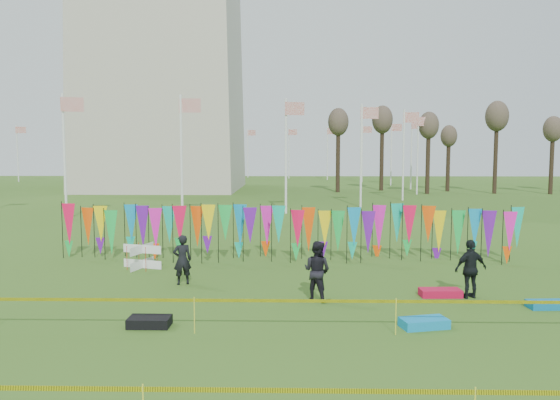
{
  "coord_description": "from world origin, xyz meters",
  "views": [
    {
      "loc": [
        0.37,
        -14.33,
        4.42
      ],
      "look_at": [
        -0.05,
        6.0,
        2.57
      ],
      "focal_mm": 35.0,
      "sensor_mm": 36.0,
      "label": 1
    }
  ],
  "objects_px": {
    "person_mid": "(317,271)",
    "person_right": "(471,269)",
    "person_left": "(182,260)",
    "box_kite": "(142,257)",
    "kite_bag_black": "(150,322)",
    "kite_bag_teal": "(547,305)",
    "kite_bag_turquoise": "(424,323)",
    "kite_bag_red": "(440,293)"
  },
  "relations": [
    {
      "from": "person_mid",
      "to": "person_right",
      "type": "distance_m",
      "value": 4.63
    },
    {
      "from": "person_left",
      "to": "person_right",
      "type": "xyz_separation_m",
      "value": [
        8.97,
        -1.49,
        0.06
      ]
    },
    {
      "from": "person_left",
      "to": "person_right",
      "type": "bearing_deg",
      "value": 148.58
    },
    {
      "from": "box_kite",
      "to": "person_right",
      "type": "bearing_deg",
      "value": -19.46
    },
    {
      "from": "box_kite",
      "to": "person_right",
      "type": "distance_m",
      "value": 11.64
    },
    {
      "from": "box_kite",
      "to": "person_mid",
      "type": "relative_size",
      "value": 0.51
    },
    {
      "from": "box_kite",
      "to": "person_mid",
      "type": "distance_m",
      "value": 7.64
    },
    {
      "from": "person_left",
      "to": "kite_bag_black",
      "type": "distance_m",
      "value": 4.4
    },
    {
      "from": "person_right",
      "to": "kite_bag_black",
      "type": "bearing_deg",
      "value": 1.42
    },
    {
      "from": "person_left",
      "to": "person_mid",
      "type": "height_order",
      "value": "person_mid"
    },
    {
      "from": "box_kite",
      "to": "kite_bag_teal",
      "type": "distance_m",
      "value": 13.71
    },
    {
      "from": "kite_bag_turquoise",
      "to": "person_left",
      "type": "bearing_deg",
      "value": 148.23
    },
    {
      "from": "kite_bag_red",
      "to": "kite_bag_black",
      "type": "bearing_deg",
      "value": -159.6
    },
    {
      "from": "person_mid",
      "to": "kite_bag_black",
      "type": "bearing_deg",
      "value": 61.66
    },
    {
      "from": "person_mid",
      "to": "kite_bag_red",
      "type": "height_order",
      "value": "person_mid"
    },
    {
      "from": "person_right",
      "to": "kite_bag_turquoise",
      "type": "xyz_separation_m",
      "value": [
        -2.05,
        -2.8,
        -0.77
      ]
    },
    {
      "from": "person_right",
      "to": "kite_bag_turquoise",
      "type": "relative_size",
      "value": 1.52
    },
    {
      "from": "person_right",
      "to": "kite_bag_teal",
      "type": "bearing_deg",
      "value": 134.07
    },
    {
      "from": "kite_bag_black",
      "to": "person_right",
      "type": "bearing_deg",
      "value": 17.73
    },
    {
      "from": "box_kite",
      "to": "kite_bag_black",
      "type": "bearing_deg",
      "value": -73.27
    },
    {
      "from": "person_left",
      "to": "kite_bag_turquoise",
      "type": "distance_m",
      "value": 8.17
    },
    {
      "from": "kite_bag_turquoise",
      "to": "kite_bag_red",
      "type": "relative_size",
      "value": 0.95
    },
    {
      "from": "person_mid",
      "to": "kite_bag_black",
      "type": "distance_m",
      "value": 5.06
    },
    {
      "from": "kite_bag_turquoise",
      "to": "kite_bag_black",
      "type": "height_order",
      "value": "kite_bag_black"
    },
    {
      "from": "box_kite",
      "to": "person_left",
      "type": "distance_m",
      "value": 3.13
    },
    {
      "from": "person_mid",
      "to": "kite_bag_black",
      "type": "height_order",
      "value": "person_mid"
    },
    {
      "from": "person_right",
      "to": "kite_bag_teal",
      "type": "distance_m",
      "value": 2.24
    },
    {
      "from": "kite_bag_teal",
      "to": "box_kite",
      "type": "bearing_deg",
      "value": 158.99
    },
    {
      "from": "box_kite",
      "to": "kite_bag_turquoise",
      "type": "bearing_deg",
      "value": -36.81
    },
    {
      "from": "person_mid",
      "to": "kite_bag_teal",
      "type": "bearing_deg",
      "value": -154.41
    },
    {
      "from": "kite_bag_teal",
      "to": "kite_bag_red",
      "type": "bearing_deg",
      "value": 155.95
    },
    {
      "from": "person_right",
      "to": "kite_bag_red",
      "type": "xyz_separation_m",
      "value": [
        -0.84,
        0.15,
        -0.77
      ]
    },
    {
      "from": "person_mid",
      "to": "person_left",
      "type": "bearing_deg",
      "value": 8.68
    },
    {
      "from": "person_right",
      "to": "kite_bag_red",
      "type": "height_order",
      "value": "person_right"
    },
    {
      "from": "kite_bag_red",
      "to": "person_left",
      "type": "bearing_deg",
      "value": 170.66
    },
    {
      "from": "kite_bag_turquoise",
      "to": "kite_bag_teal",
      "type": "relative_size",
      "value": 1.08
    },
    {
      "from": "person_mid",
      "to": "kite_bag_red",
      "type": "distance_m",
      "value": 3.88
    },
    {
      "from": "person_mid",
      "to": "kite_bag_teal",
      "type": "height_order",
      "value": "person_mid"
    },
    {
      "from": "box_kite",
      "to": "person_right",
      "type": "relative_size",
      "value": 0.51
    },
    {
      "from": "kite_bag_turquoise",
      "to": "kite_bag_black",
      "type": "bearing_deg",
      "value": -179.5
    },
    {
      "from": "person_right",
      "to": "kite_bag_teal",
      "type": "relative_size",
      "value": 1.65
    },
    {
      "from": "person_left",
      "to": "kite_bag_teal",
      "type": "xyz_separation_m",
      "value": [
        10.8,
        -2.53,
        -0.72
      ]
    }
  ]
}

